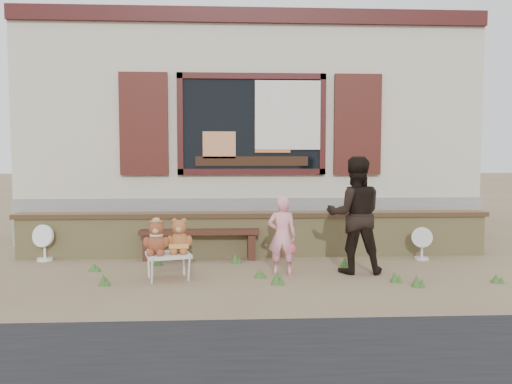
{
  "coord_description": "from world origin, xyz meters",
  "views": [
    {
      "loc": [
        -0.36,
        -6.49,
        1.5
      ],
      "look_at": [
        0.0,
        0.6,
        1.0
      ],
      "focal_mm": 35.0,
      "sensor_mm": 36.0,
      "label": 1
    }
  ],
  "objects": [
    {
      "name": "adult",
      "position": [
        1.24,
        -0.17,
        0.75
      ],
      "size": [
        0.78,
        0.63,
        1.51
      ],
      "primitive_type": "imported",
      "rotation": [
        0.0,
        0.0,
        3.06
      ],
      "color": "black",
      "rests_on": "ground"
    },
    {
      "name": "ground",
      "position": [
        0.0,
        0.0,
        0.0
      ],
      "size": [
        80.0,
        80.0,
        0.0
      ],
      "primitive_type": "plane",
      "color": "brown",
      "rests_on": "ground"
    },
    {
      "name": "child",
      "position": [
        0.29,
        -0.22,
        0.5
      ],
      "size": [
        0.39,
        0.29,
        1.0
      ],
      "primitive_type": "imported",
      "rotation": [
        0.0,
        0.0,
        3.0
      ],
      "color": "pink",
      "rests_on": "ground"
    },
    {
      "name": "teddy_bear_right",
      "position": [
        -0.99,
        -0.36,
        0.54
      ],
      "size": [
        0.38,
        0.35,
        0.44
      ],
      "primitive_type": null,
      "rotation": [
        0.0,
        0.0,
        0.26
      ],
      "color": "brown",
      "rests_on": "folding_chair"
    },
    {
      "name": "grass_tufts",
      "position": [
        0.19,
        -0.29,
        0.07
      ],
      "size": [
        5.1,
        1.52,
        0.16
      ],
      "color": "#355D25",
      "rests_on": "ground"
    },
    {
      "name": "fan_right",
      "position": [
        2.43,
        0.59,
        0.24
      ],
      "size": [
        0.31,
        0.21,
        0.48
      ],
      "rotation": [
        0.0,
        0.0,
        -0.41
      ],
      "color": "silver",
      "rests_on": "ground"
    },
    {
      "name": "brick_wall",
      "position": [
        0.0,
        1.0,
        0.34
      ],
      "size": [
        7.1,
        0.36,
        0.67
      ],
      "color": "tan",
      "rests_on": "ground"
    },
    {
      "name": "fan_left",
      "position": [
        -3.05,
        0.8,
        0.27
      ],
      "size": [
        0.34,
        0.22,
        0.53
      ],
      "rotation": [
        0.0,
        0.0,
        -0.29
      ],
      "color": "white",
      "rests_on": "ground"
    },
    {
      "name": "shopfront",
      "position": [
        0.0,
        4.49,
        2.0
      ],
      "size": [
        8.04,
        5.13,
        4.0
      ],
      "color": "#AEA68D",
      "rests_on": "ground"
    },
    {
      "name": "teddy_bear_left",
      "position": [
        -1.26,
        -0.43,
        0.53
      ],
      "size": [
        0.37,
        0.34,
        0.43
      ],
      "primitive_type": null,
      "rotation": [
        0.0,
        0.0,
        0.26
      ],
      "color": "brown",
      "rests_on": "folding_chair"
    },
    {
      "name": "bench",
      "position": [
        -0.82,
        0.8,
        0.32
      ],
      "size": [
        1.74,
        0.39,
        0.44
      ],
      "rotation": [
        0.0,
        0.0,
        -0.01
      ],
      "color": "#351A12",
      "rests_on": "ground"
    },
    {
      "name": "folding_chair",
      "position": [
        -1.13,
        -0.39,
        0.29
      ],
      "size": [
        0.62,
        0.58,
        0.32
      ],
      "rotation": [
        0.0,
        0.0,
        0.26
      ],
      "color": "beige",
      "rests_on": "ground"
    }
  ]
}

